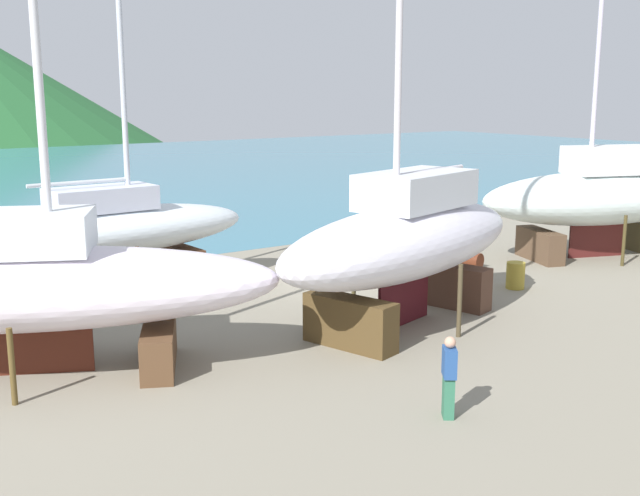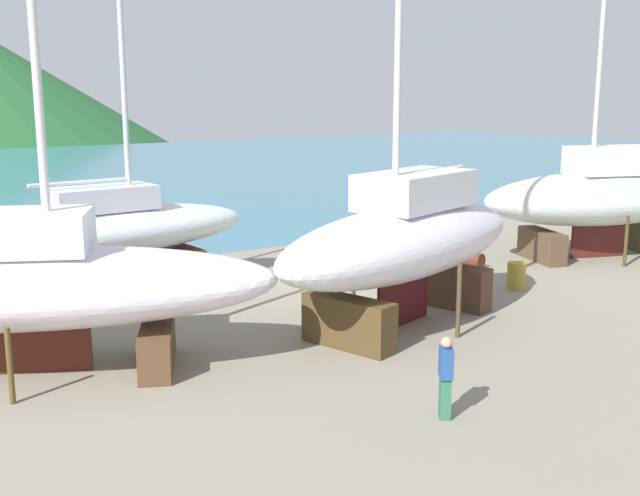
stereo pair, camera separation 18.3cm
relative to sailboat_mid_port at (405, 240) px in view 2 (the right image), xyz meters
name	(u,v)px [view 2 (the right image)]	position (x,y,z in m)	size (l,w,h in m)	color
ground_plane	(399,305)	(1.15, 1.55, -2.30)	(37.58, 37.58, 0.00)	gray
sea_water	(32,178)	(1.15, 42.37, -2.30)	(146.72, 62.84, 0.01)	teal
sailboat_mid_port	(405,240)	(0.00, 0.00, 0.00)	(9.95, 5.49, 13.81)	#4B371D
sailboat_large_starboard	(603,197)	(11.61, 2.38, -0.02)	(9.87, 6.00, 13.68)	brown
sailboat_small_center	(23,284)	(-9.19, 1.91, -0.27)	(11.23, 7.67, 17.47)	brown
sailboat_far_slipway	(116,229)	(-4.99, 7.79, -0.34)	(8.86, 3.03, 15.42)	#53321F
worker	(446,376)	(-3.28, -5.03, -1.47)	(0.46, 0.50, 1.61)	#2E684C
barrel_tar_black	(516,276)	(5.39, 0.89, -1.88)	(0.58, 0.58, 0.84)	olive
barrel_rust_far	(471,260)	(6.37, 3.81, -2.02)	(0.56, 0.56, 0.84)	#542514
barrel_tipped_right	(362,243)	(4.56, 7.76, -1.84)	(0.54, 0.54, 0.91)	brown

